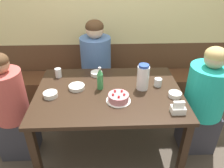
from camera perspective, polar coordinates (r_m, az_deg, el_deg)
ground_plane at (r=2.49m, az=-0.71°, el=-16.41°), size 12.00×12.00×0.00m
back_wall at (r=2.80m, az=-1.55°, el=18.94°), size 4.80×0.04×2.50m
bench_seat at (r=2.99m, az=-1.20°, el=-1.67°), size 2.60×0.38×0.44m
dining_table at (r=2.06m, az=-0.83°, el=-4.00°), size 1.34×0.94×0.74m
birthday_cake at (r=1.87m, az=1.71°, el=-3.60°), size 0.21×0.21×0.09m
water_pitcher at (r=2.02m, az=8.11°, el=1.80°), size 0.11×0.11×0.25m
soju_bottle at (r=2.00m, az=-3.14°, el=1.38°), size 0.06×0.06×0.22m
napkin_holder at (r=1.81m, az=16.88°, el=-6.18°), size 0.11×0.08×0.11m
bowl_soup_white at (r=2.01m, az=16.11°, el=-2.65°), size 0.11×0.11×0.04m
bowl_rice_small at (r=2.07m, az=-9.20°, el=-0.78°), size 0.15×0.15×0.04m
bowl_side_dish at (r=2.28m, az=-4.05°, el=2.73°), size 0.12×0.12×0.04m
bowl_sauce_shallow at (r=2.00m, az=-15.78°, el=-2.66°), size 0.12×0.12×0.04m
glass_water_tall at (r=2.12m, az=11.92°, el=0.45°), size 0.07×0.07×0.08m
glass_tumbler_short at (r=2.29m, az=-13.87°, el=2.86°), size 0.06×0.06×0.09m
person_teal_shirt at (r=2.72m, az=-4.12°, el=3.83°), size 0.36×0.36×1.21m
person_pale_blue_shirt at (r=2.32m, az=-24.60°, el=-6.46°), size 0.34×0.32×1.13m
person_grey_tee at (r=2.33m, az=22.78°, el=-4.52°), size 0.38×0.38×1.15m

